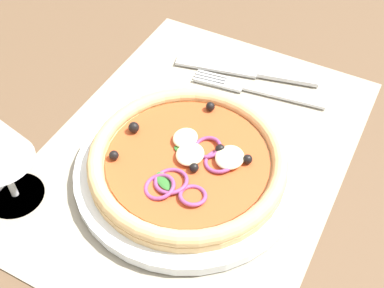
{
  "coord_description": "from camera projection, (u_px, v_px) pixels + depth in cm",
  "views": [
    {
      "loc": [
        -34.56,
        -17.62,
        45.37
      ],
      "look_at": [
        -1.02,
        0.0,
        2.72
      ],
      "focal_mm": 46.25,
      "sensor_mm": 36.0,
      "label": 1
    }
  ],
  "objects": [
    {
      "name": "knife",
      "position": [
        244.0,
        71.0,
        0.69
      ],
      "size": [
        6.06,
        19.87,
        0.62
      ],
      "rotation": [
        0.0,
        0.0,
        1.8
      ],
      "color": "silver",
      "rests_on": "placemat"
    },
    {
      "name": "ground_plane",
      "position": [
        196.0,
        160.0,
        0.61
      ],
      "size": [
        190.0,
        140.0,
        2.4
      ],
      "primitive_type": "cube",
      "color": "brown"
    },
    {
      "name": "pizza",
      "position": [
        188.0,
        160.0,
        0.55
      ],
      "size": [
        22.47,
        22.47,
        2.6
      ],
      "color": "tan",
      "rests_on": "plate"
    },
    {
      "name": "fork",
      "position": [
        251.0,
        89.0,
        0.66
      ],
      "size": [
        3.83,
        18.04,
        0.44
      ],
      "rotation": [
        0.0,
        0.0,
        1.7
      ],
      "color": "silver",
      "rests_on": "placemat"
    },
    {
      "name": "placemat",
      "position": [
        196.0,
        152.0,
        0.6
      ],
      "size": [
        45.4,
        33.86,
        0.4
      ],
      "primitive_type": "cube",
      "color": "gray",
      "rests_on": "ground_plane"
    },
    {
      "name": "plate",
      "position": [
        188.0,
        169.0,
        0.57
      ],
      "size": [
        25.88,
        25.88,
        1.32
      ],
      "primitive_type": "cylinder",
      "color": "white",
      "rests_on": "placemat"
    }
  ]
}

